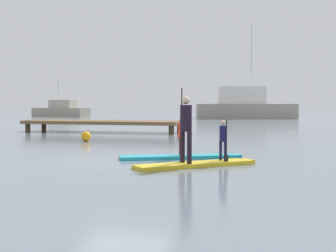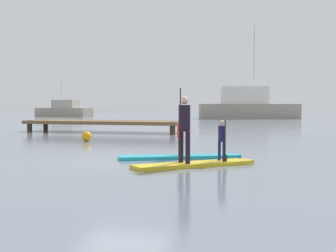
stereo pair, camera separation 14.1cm
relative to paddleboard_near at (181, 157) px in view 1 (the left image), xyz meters
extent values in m
plane|color=slate|center=(-1.42, -0.98, -0.05)|extent=(240.00, 240.00, 0.00)
cube|color=#1E9EB2|center=(-0.07, -0.03, 0.00)|extent=(3.39, 2.05, 0.10)
cube|color=#1E9EB2|center=(1.54, 0.73, 0.00)|extent=(0.41, 0.50, 0.09)
cylinder|color=#4C1419|center=(-0.04, 0.11, 0.31)|extent=(0.08, 0.08, 0.52)
cylinder|color=#4C1419|center=(0.06, -0.10, 0.31)|extent=(0.08, 0.08, 0.52)
cylinder|color=red|center=(0.01, 0.01, 0.78)|extent=(0.26, 0.26, 0.43)
sphere|color=#8C664C|center=(0.01, 0.01, 1.08)|extent=(0.12, 0.12, 0.12)
cylinder|color=black|center=(0.08, -0.14, 0.64)|extent=(0.03, 0.03, 1.17)
cube|color=black|center=(0.08, -0.14, 0.14)|extent=(0.09, 0.14, 0.18)
cube|color=gold|center=(0.75, -1.62, 0.00)|extent=(2.86, 2.70, 0.10)
cube|color=gold|center=(1.99, -0.49, 0.00)|extent=(0.50, 0.52, 0.09)
cylinder|color=black|center=(0.45, -1.65, 0.46)|extent=(0.12, 0.12, 0.82)
cylinder|color=black|center=(0.69, -1.92, 0.46)|extent=(0.12, 0.12, 0.82)
cylinder|color=black|center=(0.57, -1.78, 1.21)|extent=(0.43, 0.43, 0.68)
sphere|color=beige|center=(0.57, -1.78, 1.67)|extent=(0.20, 0.20, 0.20)
cylinder|color=black|center=(0.42, -1.62, 1.02)|extent=(0.03, 0.03, 1.94)
cube|color=black|center=(0.42, -1.62, 0.14)|extent=(0.12, 0.12, 0.18)
cylinder|color=#19194C|center=(1.33, -0.93, 0.31)|extent=(0.08, 0.08, 0.52)
cylinder|color=#19194C|center=(1.48, -1.10, 0.31)|extent=(0.08, 0.08, 0.52)
cylinder|color=#19194C|center=(1.41, -1.02, 0.78)|extent=(0.27, 0.27, 0.43)
sphere|color=beige|center=(1.41, -1.02, 1.07)|extent=(0.12, 0.12, 0.12)
cylinder|color=black|center=(1.52, -1.14, 0.60)|extent=(0.03, 0.03, 1.09)
cube|color=black|center=(1.52, -1.14, 0.14)|extent=(0.12, 0.12, 0.18)
cube|color=#9E9384|center=(-22.98, 36.65, 0.46)|extent=(6.97, 3.15, 1.01)
cube|color=#B2AD9E|center=(-22.73, 36.61, 1.42)|extent=(3.12, 1.94, 0.91)
cylinder|color=silver|center=(-23.30, 36.71, 3.09)|extent=(0.12, 0.12, 2.42)
cube|color=#9E9384|center=(-1.82, 35.61, 0.70)|extent=(10.22, 5.07, 1.49)
cube|color=white|center=(-2.25, 35.49, 2.32)|extent=(4.90, 2.84, 1.76)
cylinder|color=silver|center=(-1.36, 35.75, 6.29)|extent=(0.12, 0.12, 6.17)
cube|color=brown|center=(-7.12, 11.13, 0.50)|extent=(8.89, 2.37, 0.18)
cylinder|color=#473828|center=(-11.27, 10.24, 0.27)|extent=(0.28, 0.28, 0.64)
cylinder|color=#473828|center=(-11.27, 12.02, 0.27)|extent=(0.28, 0.28, 0.64)
cylinder|color=#473828|center=(-2.98, 10.24, 0.27)|extent=(0.28, 0.28, 0.64)
cylinder|color=#473828|center=(-2.98, 12.02, 0.27)|extent=(0.28, 0.28, 0.64)
sphere|color=orange|center=(-5.39, 5.12, 0.16)|extent=(0.42, 0.42, 0.42)
camera|label=1|loc=(3.38, -13.98, 1.62)|focal=52.26mm
camera|label=2|loc=(3.52, -13.94, 1.62)|focal=52.26mm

